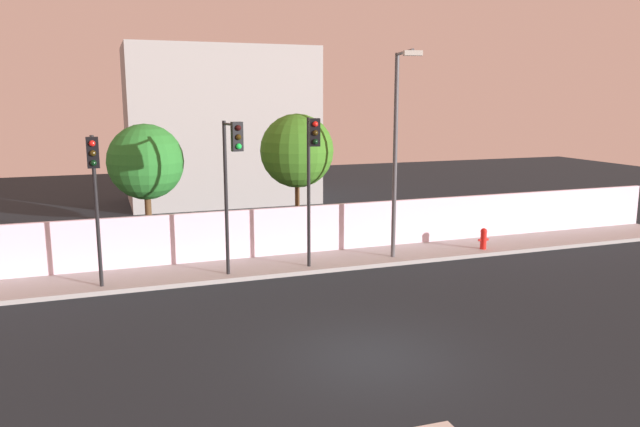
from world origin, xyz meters
The scene contains 11 objects.
ground_plane centered at (0.00, 0.00, 0.00)m, with size 80.00×80.00×0.00m, color #1D242B.
sidewalk centered at (0.00, 8.20, 0.07)m, with size 36.00×2.40×0.15m, color #A5A5A5.
perimeter_wall centered at (0.00, 9.49, 1.05)m, with size 36.00×0.18×1.80m, color silver.
traffic_light_left centered at (0.92, 7.01, 3.90)m, with size 0.38×1.29×5.19m.
traffic_light_center centered at (-5.89, 7.04, 3.58)m, with size 0.34×1.20×4.72m.
traffic_light_right centered at (-1.79, 6.94, 3.86)m, with size 0.41×1.43×5.11m.
street_lamp_curbside centered at (4.32, 7.48, 4.51)m, with size 0.82×2.18×7.39m.
fire_hydrant centered at (8.24, 7.60, 0.60)m, with size 0.44×0.26×0.83m.
roadside_tree_leftmost centered at (-4.13, 11.07, 3.66)m, with size 2.78×2.78×5.07m.
roadside_tree_midleft centered at (1.70, 11.07, 3.91)m, with size 2.94×2.94×5.39m.
low_building_distant centered at (0.99, 23.49, 4.43)m, with size 10.52×6.00×8.86m, color #A7A7A7.
Camera 1 is at (-5.67, -12.12, 5.93)m, focal length 34.22 mm.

